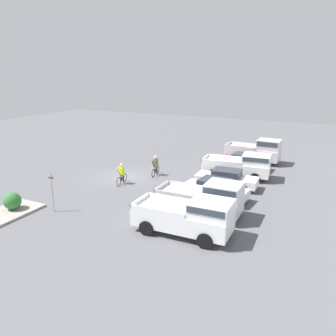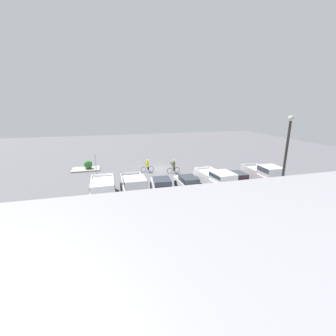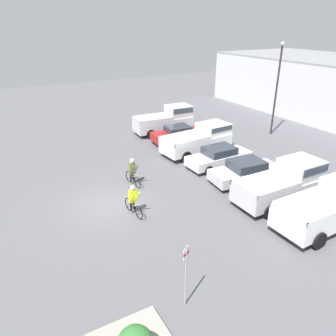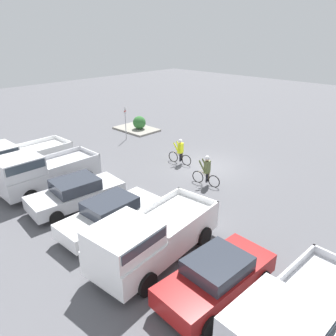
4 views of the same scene
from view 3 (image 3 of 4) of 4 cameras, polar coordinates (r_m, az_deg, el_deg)
name	(u,v)px [view 3 (image 3 of 4)]	position (r m, az deg, el deg)	size (l,w,h in m)	color
ground_plane	(109,205)	(18.47, -10.26, -6.30)	(80.00, 80.00, 0.00)	#56565B
pickup_truck_0	(168,119)	(29.67, -0.03, 8.45)	(2.41, 5.29, 2.36)	silver
sedan_0	(178,134)	(27.22, 1.70, 5.92)	(2.15, 4.37, 1.41)	maroon
pickup_truck_1	(201,138)	(25.13, 5.79, 5.14)	(2.65, 5.61, 2.10)	white
sedan_1	(219,157)	(22.89, 8.86, 1.99)	(2.00, 4.69, 1.41)	white
sedan_2	(246,171)	(20.92, 13.42, -0.56)	(2.35, 4.69, 1.44)	silver
pickup_truck_2	(286,182)	(19.27, 19.86, -2.24)	(2.28, 5.22, 2.22)	silver
pickup_truck_3	(331,204)	(17.87, 26.51, -5.67)	(2.38, 5.39, 2.14)	white
cyclist_0	(133,200)	(17.05, -6.11, -5.59)	(1.74, 0.51, 1.68)	black
cyclist_1	(133,171)	(20.07, -6.20, -0.57)	(1.75, 0.51, 1.76)	black
fire_lane_sign	(186,270)	(11.61, 3.12, -17.39)	(0.14, 0.29, 2.59)	#9E9EA3
lamppost	(277,83)	(29.98, 18.51, 13.86)	(0.36, 0.36, 7.77)	#2D2823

